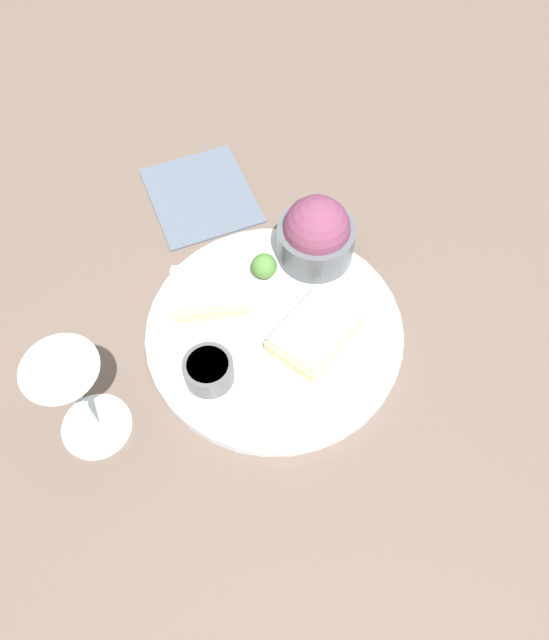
# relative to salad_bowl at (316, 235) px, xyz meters

# --- Properties ---
(ground_plane) EXTENTS (4.00, 4.00, 0.00)m
(ground_plane) POSITION_rel_salad_bowl_xyz_m (0.11, 0.05, -0.05)
(ground_plane) COLOR brown
(dinner_plate) EXTENTS (0.31, 0.31, 0.01)m
(dinner_plate) POSITION_rel_salad_bowl_xyz_m (0.11, 0.05, -0.05)
(dinner_plate) COLOR silver
(dinner_plate) RESTS_ON ground_plane
(salad_bowl) EXTENTS (0.10, 0.10, 0.09)m
(salad_bowl) POSITION_rel_salad_bowl_xyz_m (0.00, 0.00, 0.00)
(salad_bowl) COLOR #4C5156
(salad_bowl) RESTS_ON dinner_plate
(sauce_ramekin) EXTENTS (0.06, 0.06, 0.03)m
(sauce_ramekin) POSITION_rel_salad_bowl_xyz_m (0.21, 0.06, -0.02)
(sauce_ramekin) COLOR #4C4C4C
(sauce_ramekin) RESTS_ON dinner_plate
(cheese_toast_near) EXTENTS (0.11, 0.09, 0.03)m
(cheese_toast_near) POSITION_rel_salad_bowl_xyz_m (0.08, 0.09, -0.03)
(cheese_toast_near) COLOR #D1B27F
(cheese_toast_near) RESTS_ON dinner_plate
(cheese_toast_far) EXTENTS (0.12, 0.11, 0.03)m
(cheese_toast_far) POSITION_rel_salad_bowl_xyz_m (0.14, -0.04, -0.03)
(cheese_toast_far) COLOR #D1B27F
(cheese_toast_far) RESTS_ON dinner_plate
(wine_glass) EXTENTS (0.08, 0.08, 0.14)m
(wine_glass) POSITION_rel_salad_bowl_xyz_m (0.34, 0.01, 0.05)
(wine_glass) COLOR silver
(wine_glass) RESTS_ON ground_plane
(garnish) EXTENTS (0.03, 0.03, 0.03)m
(garnish) POSITION_rel_salad_bowl_xyz_m (0.07, -0.02, -0.02)
(garnish) COLOR #477533
(garnish) RESTS_ON dinner_plate
(napkin) EXTENTS (0.18, 0.19, 0.01)m
(napkin) POSITION_rel_salad_bowl_xyz_m (0.04, -0.19, -0.05)
(napkin) COLOR #4C5666
(napkin) RESTS_ON ground_plane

